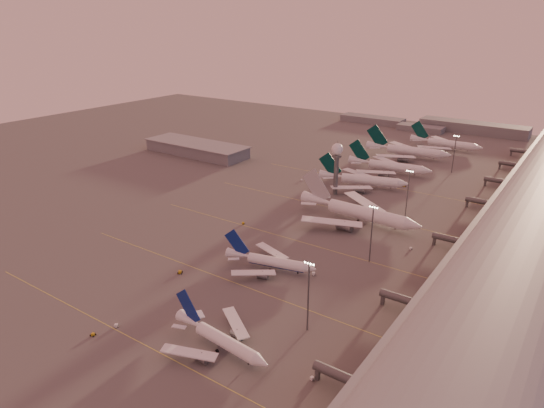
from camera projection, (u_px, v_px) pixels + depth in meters
The scene contains 27 objects.
ground at pixel (178, 278), 186.70m from camera, with size 700.00×700.00×0.00m, color #5D5A5A.
taxiway_markings at pixel (318, 245), 213.77m from camera, with size 180.00×185.25×0.02m.
terminal at pixel (536, 223), 210.20m from camera, with size 57.00×362.00×23.04m.
hangar at pixel (197, 148), 356.32m from camera, with size 82.00×27.00×8.50m.
radar_tower at pixel (337, 159), 268.66m from camera, with size 6.40×6.40×31.10m.
mast_a at pixel (308, 293), 150.99m from camera, with size 3.60×0.56×25.00m.
mast_b at pixel (372, 231), 194.81m from camera, with size 3.60×0.56×25.00m.
mast_c at pixel (408, 191), 239.69m from camera, with size 3.60×0.56×25.00m.
mast_d at pixel (454, 152), 309.85m from camera, with size 3.60×0.56×25.00m.
distant_horizon at pixel (440, 126), 433.56m from camera, with size 165.00×37.50×9.00m.
narrowbody_near at pixel (221, 341), 145.69m from camera, with size 38.29×30.45×14.96m.
narrowbody_mid at pixel (270, 263), 192.14m from camera, with size 38.24×30.17×15.17m.
widebody_white at pixel (359, 215), 236.73m from camera, with size 65.05×52.04×22.87m.
greentail_a at pixel (363, 182), 286.22m from camera, with size 52.44×41.80×19.49m.
greentail_b at pixel (389, 168), 312.30m from camera, with size 54.92×44.13×19.97m.
greentail_c at pixel (408, 153), 346.57m from camera, with size 60.58×48.62×22.08m.
greentail_d at pixel (446, 145), 368.46m from camera, with size 54.80×44.26×19.91m.
gsv_truck_a at pixel (117, 324), 156.95m from camera, with size 5.60×5.10×2.26m.
gsv_tug_near at pixel (93, 335), 152.84m from camera, with size 2.46×3.45×0.90m.
gsv_catering_a at pixel (313, 375), 133.62m from camera, with size 4.94×3.16×3.74m.
gsv_tug_mid at pixel (180, 272), 190.15m from camera, with size 3.81×4.43×1.09m.
gsv_truck_b at pixel (315, 273), 188.49m from camera, with size 6.55×4.60×2.50m.
gsv_truck_c at pixel (244, 222), 235.57m from camera, with size 4.62×5.45×2.15m.
gsv_catering_b at pixel (411, 246), 209.41m from camera, with size 4.80×2.79×3.70m.
gsv_tug_far at pixel (335, 210), 251.22m from camera, with size 4.08×4.12×1.04m.
gsv_truck_d at pixel (302, 179), 298.39m from camera, with size 3.76×5.48×2.09m.
gsv_tug_hangar at pixel (405, 186), 287.93m from camera, with size 4.13×2.89×1.09m.
Camera 1 is at (123.13, -114.18, 93.86)m, focal length 32.00 mm.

